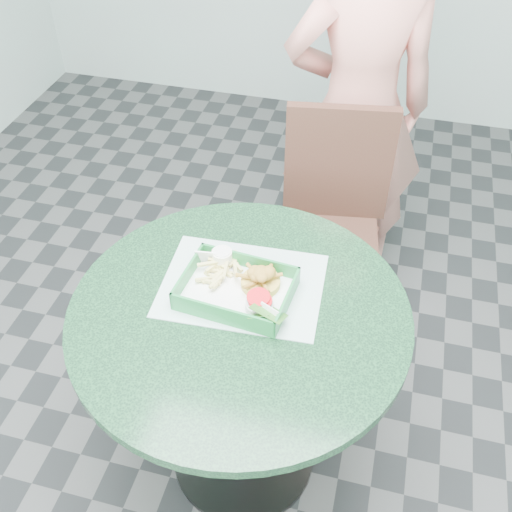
% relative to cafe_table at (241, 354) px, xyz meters
% --- Properties ---
extents(floor, '(4.00, 5.00, 0.02)m').
position_rel_cafe_table_xyz_m(floor, '(0.00, 0.00, -0.58)').
color(floor, '#303335').
rests_on(floor, ground).
extents(cafe_table, '(0.90, 0.90, 0.75)m').
position_rel_cafe_table_xyz_m(cafe_table, '(0.00, 0.00, 0.00)').
color(cafe_table, '#2C2C2C').
rests_on(cafe_table, floor).
extents(dining_chair, '(0.39, 0.39, 0.93)m').
position_rel_cafe_table_xyz_m(dining_chair, '(0.14, 0.74, -0.05)').
color(dining_chair, '#3E2615').
rests_on(dining_chair, floor).
extents(diner_person, '(0.70, 0.56, 1.68)m').
position_rel_cafe_table_xyz_m(diner_person, '(0.17, 1.05, 0.26)').
color(diner_person, '#E78D7E').
rests_on(diner_person, floor).
extents(placemat, '(0.45, 0.35, 0.00)m').
position_rel_cafe_table_xyz_m(placemat, '(-0.02, 0.08, 0.17)').
color(placemat, silver).
rests_on(placemat, cafe_table).
extents(food_basket, '(0.29, 0.21, 0.06)m').
position_rel_cafe_table_xyz_m(food_basket, '(-0.02, 0.04, 0.19)').
color(food_basket, '#1E813B').
rests_on(food_basket, placemat).
extents(crab_sandwich, '(0.11, 0.11, 0.07)m').
position_rel_cafe_table_xyz_m(crab_sandwich, '(0.03, 0.09, 0.22)').
color(crab_sandwich, gold).
rests_on(crab_sandwich, food_basket).
extents(fries_pile, '(0.13, 0.14, 0.04)m').
position_rel_cafe_table_xyz_m(fries_pile, '(-0.08, 0.10, 0.21)').
color(fries_pile, '#DBCC73').
rests_on(fries_pile, food_basket).
extents(sauce_ramekin, '(0.06, 0.06, 0.03)m').
position_rel_cafe_table_xyz_m(sauce_ramekin, '(-0.10, 0.13, 0.22)').
color(sauce_ramekin, white).
rests_on(sauce_ramekin, food_basket).
extents(garnish_cup, '(0.11, 0.11, 0.04)m').
position_rel_cafe_table_xyz_m(garnish_cup, '(0.07, -0.00, 0.21)').
color(garnish_cup, white).
rests_on(garnish_cup, food_basket).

